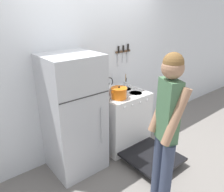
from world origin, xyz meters
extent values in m
plane|color=slate|center=(0.00, 0.00, 0.00)|extent=(14.00, 14.00, 0.00)
cube|color=silver|center=(0.00, 0.03, 1.27)|extent=(10.00, 0.06, 2.55)
cube|color=#B7BABF|center=(-0.58, -0.32, 0.82)|extent=(0.70, 0.65, 1.64)
cube|color=#2D2D2D|center=(-0.58, -0.65, 1.18)|extent=(0.68, 0.01, 0.01)
cylinder|color=#B2B5BA|center=(-0.36, -0.66, 0.72)|extent=(0.02, 0.02, 0.52)
cube|color=white|center=(0.30, -0.31, 0.46)|extent=(0.78, 0.62, 0.92)
cube|color=black|center=(0.30, -0.31, 0.91)|extent=(0.76, 0.61, 0.02)
cube|color=black|center=(0.30, -0.59, 0.45)|extent=(0.68, 0.05, 0.70)
cylinder|color=black|center=(0.13, -0.44, 0.92)|extent=(0.20, 0.20, 0.01)
cylinder|color=black|center=(0.47, -0.44, 0.92)|extent=(0.20, 0.20, 0.01)
cylinder|color=black|center=(0.13, -0.19, 0.92)|extent=(0.20, 0.20, 0.01)
cylinder|color=black|center=(0.47, -0.19, 0.92)|extent=(0.20, 0.20, 0.01)
cylinder|color=silver|center=(0.07, -0.63, 0.85)|extent=(0.04, 0.02, 0.04)
cylinder|color=silver|center=(0.22, -0.63, 0.85)|extent=(0.04, 0.02, 0.04)
cylinder|color=silver|center=(0.38, -0.63, 0.85)|extent=(0.04, 0.02, 0.04)
cylinder|color=silver|center=(0.53, -0.63, 0.85)|extent=(0.04, 0.02, 0.04)
cube|color=black|center=(0.30, -0.99, 0.12)|extent=(0.72, 0.74, 0.04)
cube|color=#99999E|center=(0.30, -0.39, 0.41)|extent=(0.64, 0.34, 0.01)
cylinder|color=orange|center=(0.13, -0.44, 0.99)|extent=(0.23, 0.23, 0.14)
cylinder|color=orange|center=(0.13, -0.44, 1.07)|extent=(0.24, 0.24, 0.02)
sphere|color=black|center=(0.13, -0.44, 1.09)|extent=(0.03, 0.03, 0.03)
cylinder|color=orange|center=(0.00, -0.44, 1.04)|extent=(0.03, 0.02, 0.02)
cylinder|color=orange|center=(0.25, -0.44, 1.04)|extent=(0.03, 0.02, 0.02)
cylinder|color=silver|center=(0.14, -0.19, 0.98)|extent=(0.20, 0.20, 0.12)
cone|color=silver|center=(0.14, -0.19, 1.05)|extent=(0.19, 0.19, 0.03)
sphere|color=black|center=(0.14, -0.19, 1.07)|extent=(0.02, 0.02, 0.02)
cone|color=silver|center=(0.23, -0.19, 0.99)|extent=(0.11, 0.03, 0.09)
torus|color=black|center=(0.14, -0.19, 1.10)|extent=(0.16, 0.01, 0.16)
cylinder|color=silver|center=(0.49, -0.18, 0.98)|extent=(0.07, 0.07, 0.12)
cylinder|color=#9E7547|center=(0.50, -0.17, 1.05)|extent=(0.02, 0.02, 0.22)
cylinder|color=#232326|center=(0.49, -0.19, 1.02)|extent=(0.02, 0.02, 0.16)
cylinder|color=#B2B5BA|center=(0.49, -0.19, 1.02)|extent=(0.04, 0.02, 0.16)
cylinder|color=#38425B|center=(-0.21, -1.61, 0.44)|extent=(0.13, 0.13, 0.87)
cylinder|color=#38425B|center=(-0.15, -1.45, 0.44)|extent=(0.13, 0.13, 0.87)
cube|color=#47704C|center=(-0.18, -1.53, 1.20)|extent=(0.22, 0.28, 0.65)
cylinder|color=#A87A5B|center=(-0.23, -1.65, 1.20)|extent=(0.28, 0.18, 0.58)
cylinder|color=#A87A5B|center=(-0.13, -1.40, 1.20)|extent=(0.28, 0.18, 0.58)
sphere|color=#A87A5B|center=(-0.18, -1.53, 1.64)|extent=(0.21, 0.21, 0.21)
sphere|color=brown|center=(-0.18, -1.53, 1.69)|extent=(0.19, 0.19, 0.19)
cube|color=brown|center=(0.57, -0.01, 1.50)|extent=(0.31, 0.02, 0.03)
cube|color=silver|center=(0.47, -0.02, 1.38)|extent=(0.03, 0.00, 0.23)
cube|color=black|center=(0.47, -0.02, 1.55)|extent=(0.02, 0.02, 0.10)
cube|color=silver|center=(0.57, -0.02, 1.40)|extent=(0.02, 0.00, 0.19)
cube|color=black|center=(0.57, -0.02, 1.55)|extent=(0.02, 0.02, 0.10)
cube|color=silver|center=(0.67, -0.02, 1.40)|extent=(0.02, 0.00, 0.20)
cube|color=black|center=(0.67, -0.02, 1.55)|extent=(0.02, 0.02, 0.11)
camera|label=1|loc=(-1.83, -2.68, 2.13)|focal=35.00mm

